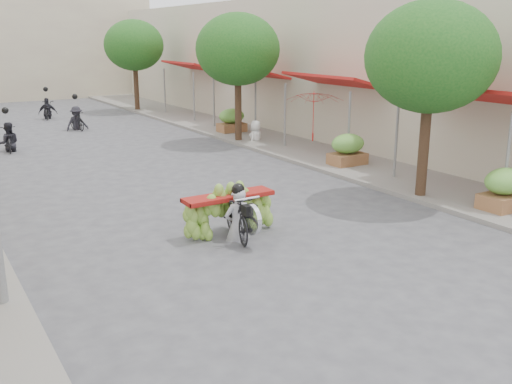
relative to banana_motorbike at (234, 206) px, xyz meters
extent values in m
plane|color=#504F54|center=(0.45, -4.01, -0.71)|extent=(120.00, 120.00, 0.00)
cube|color=gray|center=(7.45, 10.99, -0.65)|extent=(4.00, 60.00, 0.12)
cube|color=#BCB39C|center=(12.45, 9.99, 2.29)|extent=(8.00, 40.00, 6.00)
cube|color=#AB1A16|center=(7.57, -0.01, 2.04)|extent=(1.77, 4.20, 0.53)
cylinder|color=slate|center=(6.75, -1.91, 0.56)|extent=(0.08, 0.08, 2.55)
cylinder|color=slate|center=(6.75, 1.89, 0.56)|extent=(0.08, 0.08, 2.55)
cube|color=#AB1A16|center=(7.57, 5.99, 2.04)|extent=(1.77, 4.20, 0.53)
cylinder|color=slate|center=(6.75, 4.09, 0.56)|extent=(0.08, 0.08, 2.55)
cylinder|color=slate|center=(6.75, 7.89, 0.56)|extent=(0.08, 0.08, 2.55)
cube|color=#AB1A16|center=(7.57, 11.99, 2.04)|extent=(1.77, 4.20, 0.53)
cylinder|color=slate|center=(6.75, 10.09, 0.56)|extent=(0.08, 0.08, 2.55)
cylinder|color=slate|center=(6.75, 13.89, 0.56)|extent=(0.08, 0.08, 2.55)
cube|color=#AB1A16|center=(7.57, 17.99, 2.04)|extent=(1.77, 4.20, 0.53)
cylinder|color=slate|center=(6.75, 16.09, 0.56)|extent=(0.08, 0.08, 2.55)
cylinder|color=slate|center=(6.75, 19.89, 0.56)|extent=(0.08, 0.08, 2.55)
cube|color=beige|center=(0.45, 33.99, 2.79)|extent=(20.00, 6.00, 7.00)
cylinder|color=#3A2719|center=(5.85, -0.01, 0.89)|extent=(0.28, 0.28, 3.20)
ellipsoid|color=#225A1B|center=(5.85, -0.01, 3.09)|extent=(3.40, 3.40, 2.90)
cylinder|color=#3A2719|center=(5.85, 9.99, 0.89)|extent=(0.28, 0.28, 3.20)
ellipsoid|color=#225A1B|center=(5.85, 9.99, 3.09)|extent=(3.40, 3.40, 2.90)
cylinder|color=#3A2719|center=(5.85, 21.99, 0.89)|extent=(0.28, 0.28, 3.20)
ellipsoid|color=#225A1B|center=(5.85, 21.99, 3.09)|extent=(3.40, 3.40, 2.90)
cube|color=brown|center=(6.65, -2.01, -0.34)|extent=(1.20, 0.80, 0.50)
ellipsoid|color=#61A53E|center=(6.65, -2.01, 0.24)|extent=(1.20, 0.88, 0.66)
cube|color=brown|center=(6.65, 3.99, -0.34)|extent=(1.20, 0.80, 0.50)
ellipsoid|color=#61A53E|center=(6.65, 3.99, 0.24)|extent=(1.20, 0.88, 0.66)
cube|color=brown|center=(6.65, 11.99, -0.34)|extent=(1.20, 0.80, 0.50)
ellipsoid|color=#61A53E|center=(6.65, 11.99, 0.24)|extent=(1.20, 0.88, 0.66)
imported|color=black|center=(0.00, -0.12, -0.18)|extent=(0.93, 1.86, 1.05)
cylinder|color=silver|center=(0.00, -0.77, -0.09)|extent=(0.10, 0.66, 0.66)
cube|color=black|center=(0.00, -0.67, 0.09)|extent=(0.28, 0.22, 0.22)
cylinder|color=silver|center=(0.00, -0.57, 0.31)|extent=(0.60, 0.05, 0.05)
cube|color=maroon|center=(0.00, 0.23, 0.17)|extent=(2.09, 0.55, 0.10)
imported|color=silver|center=(0.00, -0.17, 0.46)|extent=(0.62, 0.46, 1.74)
sphere|color=black|center=(0.00, -0.20, 1.29)|extent=(0.28, 0.28, 0.28)
imported|color=#A51816|center=(6.34, 5.47, 1.78)|extent=(2.53, 2.53, 1.79)
imported|color=white|center=(6.48, 9.64, 0.22)|extent=(0.92, 0.79, 1.61)
imported|color=black|center=(-2.63, 13.04, -0.26)|extent=(0.78, 1.65, 0.89)
imported|color=black|center=(-2.63, 13.04, 0.41)|extent=(0.84, 0.58, 1.65)
sphere|color=black|center=(-2.63, 13.04, 0.87)|extent=(0.26, 0.26, 0.26)
imported|color=black|center=(0.97, 16.84, -0.25)|extent=(0.68, 1.60, 0.91)
imported|color=black|center=(0.97, 16.84, 0.41)|extent=(1.13, 0.71, 1.65)
sphere|color=black|center=(0.97, 16.84, 0.87)|extent=(0.26, 0.26, 0.26)
imported|color=black|center=(0.64, 21.49, -0.26)|extent=(1.07, 1.70, 0.90)
imported|color=black|center=(0.64, 21.49, 0.41)|extent=(1.09, 0.83, 1.65)
sphere|color=black|center=(0.64, 21.49, 0.87)|extent=(0.26, 0.26, 0.26)
camera|label=1|loc=(-5.85, -10.46, 3.61)|focal=40.00mm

